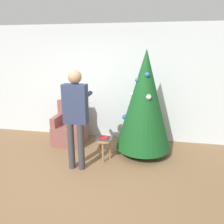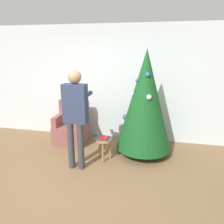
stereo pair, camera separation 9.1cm
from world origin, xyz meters
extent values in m
plane|color=brown|center=(0.00, 0.00, 0.00)|extent=(14.00, 14.00, 0.00)
cube|color=silver|center=(0.00, 2.23, 1.35)|extent=(8.00, 0.06, 2.70)
cylinder|color=brown|center=(1.09, 1.45, 0.08)|extent=(0.10, 0.10, 0.15)
cone|color=#144C1E|center=(1.09, 1.45, 1.16)|extent=(1.13, 1.13, 2.01)
sphere|color=#2856B2|center=(0.69, 1.49, 0.77)|extent=(0.11, 0.11, 0.11)
sphere|color=#2856B2|center=(0.93, 1.37, 1.57)|extent=(0.07, 0.07, 0.07)
sphere|color=#2856B2|center=(1.13, 1.30, 1.69)|extent=(0.09, 0.09, 0.09)
sphere|color=white|center=(1.18, 1.20, 1.28)|extent=(0.10, 0.10, 0.10)
sphere|color=white|center=(0.84, 1.52, 1.26)|extent=(0.09, 0.09, 0.09)
cube|color=brown|center=(-0.61, 1.66, 0.22)|extent=(0.71, 0.62, 0.43)
cube|color=brown|center=(-0.61, 1.90, 0.71)|extent=(0.71, 0.14, 0.55)
cube|color=brown|center=(-0.91, 1.66, 0.55)|extent=(0.12, 0.56, 0.23)
cube|color=brown|center=(-0.31, 1.66, 0.55)|extent=(0.12, 0.56, 0.23)
cylinder|color=#38383D|center=(-0.17, 0.59, 0.44)|extent=(0.12, 0.12, 0.88)
cylinder|color=#38383D|center=(0.02, 0.59, 0.44)|extent=(0.12, 0.12, 0.88)
cube|color=#2D3856|center=(-0.08, 0.65, 1.23)|extent=(0.42, 0.20, 0.69)
sphere|color=tan|center=(-0.08, 0.69, 1.69)|extent=(0.24, 0.24, 0.24)
cylinder|color=#2D3856|center=(-0.26, 0.84, 1.36)|extent=(0.08, 0.30, 0.08)
cylinder|color=#2D3856|center=(0.10, 0.84, 1.36)|extent=(0.08, 0.30, 0.08)
cube|color=white|center=(0.10, 1.03, 1.36)|extent=(0.04, 0.14, 0.04)
cylinder|color=#A37547|center=(0.35, 1.01, 0.43)|extent=(0.34, 0.34, 0.03)
cylinder|color=#A37547|center=(0.35, 0.89, 0.21)|extent=(0.04, 0.04, 0.42)
cylinder|color=#A37547|center=(0.46, 1.07, 0.21)|extent=(0.04, 0.04, 0.42)
cylinder|color=#A37547|center=(0.25, 1.07, 0.21)|extent=(0.04, 0.04, 0.42)
cube|color=#38383D|center=(0.35, 1.01, 0.46)|extent=(0.33, 0.24, 0.02)
cube|color=#B21E23|center=(0.35, 1.01, 0.48)|extent=(0.16, 0.16, 0.02)
camera|label=1|loc=(1.24, -2.86, 2.15)|focal=35.00mm
camera|label=2|loc=(1.33, -2.84, 2.15)|focal=35.00mm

